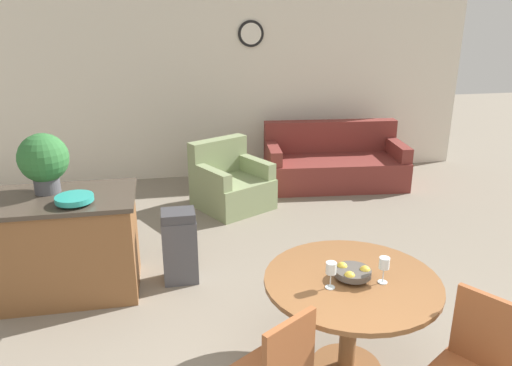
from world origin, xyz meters
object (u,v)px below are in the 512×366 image
at_px(teal_bowl, 74,199).
at_px(kitchen_island, 69,244).
at_px(wine_glass_left, 331,269).
at_px(potted_plant, 44,160).
at_px(fruit_bowl, 352,272).
at_px(armchair, 231,185).
at_px(wine_glass_right, 384,264).
at_px(couch, 334,164).
at_px(trash_bin, 180,246).
at_px(dining_table, 351,301).
at_px(dining_chair_near_right, 473,365).

bearing_deg(teal_bowl, kitchen_island, 124.19).
relative_size(wine_glass_left, potted_plant, 0.35).
relative_size(fruit_bowl, armchair, 0.22).
bearing_deg(wine_glass_right, wine_glass_left, 179.59).
height_order(kitchen_island, couch, kitchen_island).
bearing_deg(potted_plant, couch, 32.96).
height_order(kitchen_island, armchair, kitchen_island).
xyz_separation_m(trash_bin, couch, (2.36, 2.39, -0.05)).
bearing_deg(trash_bin, couch, 45.35).
bearing_deg(fruit_bowl, teal_bowl, 146.27).
bearing_deg(dining_table, trash_bin, 126.26).
bearing_deg(trash_bin, wine_glass_left, -59.78).
bearing_deg(teal_bowl, armchair, 51.49).
distance_m(kitchen_island, armchair, 2.49).
bearing_deg(dining_table, kitchen_island, 144.30).
distance_m(couch, armchair, 1.73).
distance_m(dining_chair_near_right, kitchen_island, 3.39).
relative_size(kitchen_island, armchair, 1.11).
bearing_deg(potted_plant, armchair, 41.65).
xyz_separation_m(dining_table, dining_chair_near_right, (0.51, -0.66, -0.08)).
xyz_separation_m(teal_bowl, potted_plant, (-0.28, 0.34, 0.25)).
bearing_deg(fruit_bowl, dining_chair_near_right, -51.67).
xyz_separation_m(fruit_bowl, wine_glass_left, (-0.18, -0.08, 0.08)).
height_order(fruit_bowl, wine_glass_right, wine_glass_right).
relative_size(dining_chair_near_right, wine_glass_right, 4.94).
bearing_deg(couch, wine_glass_left, -104.56).
bearing_deg(wine_glass_right, dining_table, 156.41).
relative_size(wine_glass_left, kitchen_island, 0.15).
relative_size(wine_glass_left, armchair, 0.17).
height_order(dining_table, wine_glass_left, wine_glass_left).
relative_size(potted_plant, armchair, 0.48).
relative_size(couch, armchair, 1.85).
bearing_deg(potted_plant, trash_bin, -6.52).
height_order(dining_table, wine_glass_right, wine_glass_right).
bearing_deg(teal_bowl, wine_glass_left, -37.89).
relative_size(kitchen_island, potted_plant, 2.32).
xyz_separation_m(teal_bowl, trash_bin, (0.85, 0.21, -0.62)).
xyz_separation_m(kitchen_island, trash_bin, (0.99, 0.01, -0.12)).
relative_size(dining_table, armchair, 1.07).
height_order(dining_chair_near_right, trash_bin, dining_chair_near_right).
xyz_separation_m(wine_glass_right, kitchen_island, (-2.28, 1.59, -0.42)).
relative_size(teal_bowl, couch, 0.15).
bearing_deg(armchair, dining_chair_near_right, -105.51).
xyz_separation_m(dining_table, armchair, (-0.37, 3.30, -0.29)).
height_order(fruit_bowl, potted_plant, potted_plant).
height_order(wine_glass_right, kitchen_island, wine_glass_right).
height_order(trash_bin, armchair, armchair).
relative_size(fruit_bowl, wine_glass_left, 1.34).
xyz_separation_m(dining_table, couch, (1.25, 3.90, -0.28)).
bearing_deg(kitchen_island, potted_plant, 135.78).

